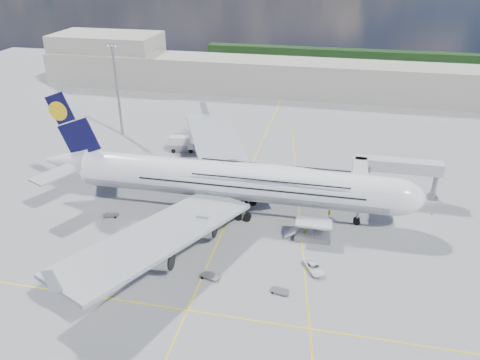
% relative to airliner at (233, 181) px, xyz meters
% --- Properties ---
extents(ground, '(300.00, 300.00, 0.00)m').
position_rel_airliner_xyz_m(ground, '(-0.26, -10.00, -6.87)').
color(ground, gray).
rests_on(ground, ground).
extents(taxi_line_main, '(0.25, 220.00, 0.01)m').
position_rel_airliner_xyz_m(taxi_line_main, '(-0.26, -10.00, -6.86)').
color(taxi_line_main, yellow).
rests_on(taxi_line_main, ground).
extents(taxi_line_cross, '(120.00, 0.25, 0.01)m').
position_rel_airliner_xyz_m(taxi_line_cross, '(-0.26, -30.00, -6.86)').
color(taxi_line_cross, yellow).
rests_on(taxi_line_cross, ground).
extents(taxi_line_diag, '(14.16, 99.06, 0.01)m').
position_rel_airliner_xyz_m(taxi_line_diag, '(13.74, -0.00, -6.86)').
color(taxi_line_diag, yellow).
rests_on(taxi_line_diag, ground).
extents(airliner, '(77.26, 79.15, 23.71)m').
position_rel_airliner_xyz_m(airliner, '(0.00, 0.00, 0.00)').
color(airliner, white).
rests_on(airliner, ground).
extents(jet_bridge, '(18.80, 12.10, 8.50)m').
position_rel_airliner_xyz_m(jet_bridge, '(29.55, 10.94, -0.02)').
color(jet_bridge, '#B7B7BC').
rests_on(jet_bridge, ground).
extents(cargo_loader, '(8.53, 3.20, 3.67)m').
position_rel_airliner_xyz_m(cargo_loader, '(16.56, -7.11, -5.62)').
color(cargo_loader, silver).
rests_on(cargo_loader, ground).
extents(light_mast, '(3.00, 0.70, 25.50)m').
position_rel_airliner_xyz_m(light_mast, '(-40.26, 35.00, 6.34)').
color(light_mast, gray).
rests_on(light_mast, ground).
extents(terminal, '(180.00, 16.00, 12.00)m').
position_rel_airliner_xyz_m(terminal, '(-0.26, 85.00, -0.87)').
color(terminal, '#B2AD9E').
rests_on(terminal, ground).
extents(hangar, '(40.00, 22.00, 18.00)m').
position_rel_airliner_xyz_m(hangar, '(-70.26, 90.00, 2.13)').
color(hangar, '#B2AD9E').
rests_on(hangar, ground).
extents(tree_line, '(160.00, 6.00, 8.00)m').
position_rel_airliner_xyz_m(tree_line, '(39.74, 130.00, -2.87)').
color(tree_line, '#193814').
rests_on(tree_line, ground).
extents(dolly_row_a, '(3.27, 2.14, 0.44)m').
position_rel_airliner_xyz_m(dolly_row_a, '(-17.20, -14.11, -6.52)').
color(dolly_row_a, gray).
rests_on(dolly_row_a, ground).
extents(dolly_row_b, '(3.05, 1.65, 1.92)m').
position_rel_airliner_xyz_m(dolly_row_b, '(-17.28, -19.61, -5.84)').
color(dolly_row_b, gray).
rests_on(dolly_row_b, ground).
extents(dolly_row_c, '(3.29, 1.86, 2.03)m').
position_rel_airliner_xyz_m(dolly_row_c, '(-8.42, -8.47, -5.77)').
color(dolly_row_c, gray).
rests_on(dolly_row_c, ground).
extents(dolly_back, '(3.26, 2.47, 0.42)m').
position_rel_airliner_xyz_m(dolly_back, '(-23.41, -7.36, -6.54)').
color(dolly_back, gray).
rests_on(dolly_back, ground).
extents(dolly_nose_far, '(2.94, 1.89, 0.40)m').
position_rel_airliner_xyz_m(dolly_nose_far, '(12.73, -23.15, -6.56)').
color(dolly_nose_far, gray).
rests_on(dolly_nose_far, ground).
extents(dolly_nose_near, '(3.44, 2.43, 0.46)m').
position_rel_airliner_xyz_m(dolly_nose_near, '(1.12, -21.89, -6.52)').
color(dolly_nose_near, gray).
rests_on(dolly_nose_near, ground).
extents(baggage_tug, '(3.54, 2.66, 2.01)m').
position_rel_airliner_xyz_m(baggage_tug, '(-12.13, -11.09, -5.98)').
color(baggage_tug, silver).
rests_on(baggage_tug, ground).
extents(catering_truck_inner, '(6.63, 2.96, 3.86)m').
position_rel_airliner_xyz_m(catering_truck_inner, '(-2.63, 17.21, -5.05)').
color(catering_truck_inner, gray).
rests_on(catering_truck_inner, ground).
extents(catering_truck_outer, '(7.21, 3.82, 4.09)m').
position_rel_airliner_xyz_m(catering_truck_outer, '(-19.73, 27.13, -4.97)').
color(catering_truck_outer, gray).
rests_on(catering_truck_outer, ground).
extents(service_van, '(4.36, 5.30, 1.34)m').
position_rel_airliner_xyz_m(service_van, '(17.57, -16.54, -6.20)').
color(service_van, white).
rests_on(service_van, ground).
extents(crew_nose, '(0.87, 0.85, 2.01)m').
position_rel_airliner_xyz_m(crew_nose, '(19.38, 1.52, -5.86)').
color(crew_nose, '#DFFE1A').
rests_on(crew_nose, ground).
extents(crew_loader, '(0.98, 1.02, 1.66)m').
position_rel_airliner_xyz_m(crew_loader, '(15.21, -6.99, -6.04)').
color(crew_loader, '#A6EA18').
rests_on(crew_loader, ground).
extents(crew_wing, '(0.68, 1.08, 1.72)m').
position_rel_airliner_xyz_m(crew_wing, '(-6.79, -7.15, -6.01)').
color(crew_wing, '#B6EB18').
rests_on(crew_wing, ground).
extents(crew_van, '(0.66, 0.87, 1.61)m').
position_rel_airliner_xyz_m(crew_van, '(14.90, -3.36, -6.06)').
color(crew_van, '#C2DE17').
rests_on(crew_van, ground).
extents(crew_tug, '(1.35, 1.01, 1.86)m').
position_rel_airliner_xyz_m(crew_tug, '(-6.23, -20.59, -5.94)').
color(crew_tug, '#BBE818').
rests_on(crew_tug, ground).
extents(cone_nose, '(0.42, 0.42, 0.53)m').
position_rel_airliner_xyz_m(cone_nose, '(39.74, 6.63, -6.61)').
color(cone_nose, '#FF460D').
rests_on(cone_nose, ground).
extents(cone_wing_left_inner, '(0.47, 0.47, 0.60)m').
position_rel_airliner_xyz_m(cone_wing_left_inner, '(-5.69, 9.03, -6.58)').
color(cone_wing_left_inner, '#FF460D').
rests_on(cone_wing_left_inner, ground).
extents(cone_wing_left_outer, '(0.38, 0.38, 0.48)m').
position_rel_airliner_xyz_m(cone_wing_left_outer, '(-5.51, 19.76, -6.64)').
color(cone_wing_left_outer, '#FF460D').
rests_on(cone_wing_left_outer, ground).
extents(cone_wing_right_inner, '(0.45, 0.45, 0.58)m').
position_rel_airliner_xyz_m(cone_wing_right_inner, '(-10.43, -18.07, -6.59)').
color(cone_wing_right_inner, '#FF460D').
rests_on(cone_wing_right_inner, ground).
extents(cone_wing_right_outer, '(0.43, 0.43, 0.55)m').
position_rel_airliner_xyz_m(cone_wing_right_outer, '(-15.92, -22.34, -6.60)').
color(cone_wing_right_outer, '#FF460D').
rests_on(cone_wing_right_outer, ground).
extents(cone_tail, '(0.38, 0.38, 0.48)m').
position_rel_airliner_xyz_m(cone_tail, '(-31.31, 5.35, -6.64)').
color(cone_tail, '#FF460D').
rests_on(cone_tail, ground).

